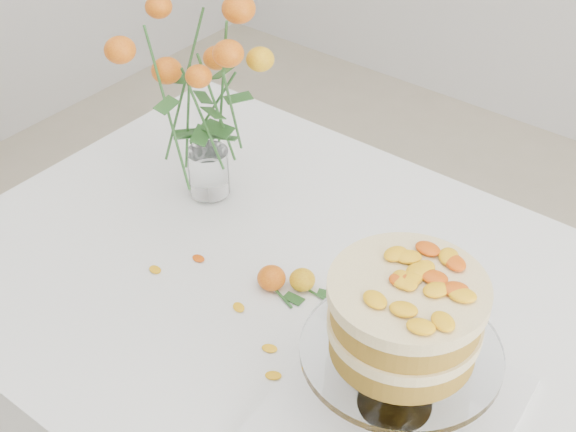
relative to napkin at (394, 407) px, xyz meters
name	(u,v)px	position (x,y,z in m)	size (l,w,h in m)	color
table	(329,340)	(-0.20, 0.12, -0.09)	(1.43, 0.93, 0.76)	tan
napkin	(394,407)	(0.00, 0.00, 0.00)	(0.33, 0.33, 0.01)	white
cake_stand	(404,324)	(0.00, 0.00, 0.17)	(0.28, 0.28, 0.25)	white
rose_vase	(202,88)	(-0.58, 0.23, 0.24)	(0.33, 0.33, 0.41)	white
loose_rose_near	(302,280)	(-0.27, 0.13, 0.01)	(0.08, 0.05, 0.04)	yellow
loose_rose_far	(272,278)	(-0.31, 0.09, 0.02)	(0.09, 0.05, 0.04)	#C84209
stray_petal_a	(239,307)	(-0.32, 0.02, 0.00)	(0.03, 0.02, 0.00)	#FFB110
stray_petal_b	(270,349)	(-0.22, -0.02, 0.00)	(0.03, 0.02, 0.00)	#FFB110
stray_petal_c	(273,376)	(-0.18, -0.06, 0.00)	(0.03, 0.02, 0.00)	#FFB110
stray_petal_d	(198,259)	(-0.46, 0.07, 0.00)	(0.03, 0.02, 0.00)	#FFB110
stray_petal_e	(155,270)	(-0.50, 0.00, 0.00)	(0.03, 0.02, 0.00)	#FFB110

